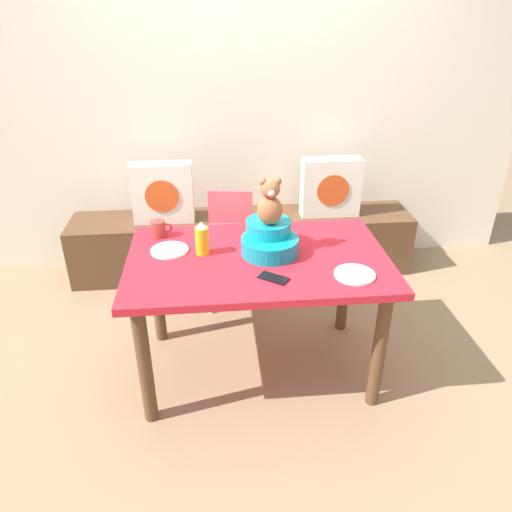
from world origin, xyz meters
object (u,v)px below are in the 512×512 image
Objects in this scene: pillow_floral_left at (163,193)px; ketchup_bottle at (202,239)px; pillow_floral_right at (331,187)px; teddy_bear at (270,203)px; infant_seat_teal at (269,239)px; highchair at (229,235)px; dinner_plate_near at (355,274)px; dining_table at (258,274)px; coffee_mug at (159,229)px; dinner_plate_far at (170,250)px; cell_phone at (274,278)px.

pillow_floral_left is 1.14m from ketchup_bottle.
teddy_bear is (-0.60, -1.10, 0.34)m from pillow_floral_right.
pillow_floral_right is at bearing 61.51° from infant_seat_teal.
ketchup_bottle is (-0.35, 0.01, 0.02)m from infant_seat_teal.
pillow_floral_right is 0.56× the size of highchair.
teddy_bear reaches higher than dinner_plate_near.
pillow_floral_left and infant_seat_teal have the same top height.
dining_table is 0.35m from ketchup_bottle.
dining_table is 7.30× the size of ketchup_bottle.
coffee_mug is at bearing -86.41° from pillow_floral_left.
ketchup_bottle reaches higher than dining_table.
teddy_bear is at bearing 37.25° from dining_table.
pillow_floral_left reaches higher than dining_table.
ketchup_bottle reaches higher than dinner_plate_near.
coffee_mug is at bearing 157.96° from teddy_bear.
teddy_bear reaches higher than dining_table.
dining_table is at bearing -12.75° from dinner_plate_far.
ketchup_bottle is at bearing -14.26° from dinner_plate_far.
cell_phone is (0.17, -0.97, 0.22)m from highchair.
pillow_floral_left is 0.87m from coffee_mug.
infant_seat_teal is at bearing 90.00° from teddy_bear.
infant_seat_teal reaches higher than cell_phone.
pillow_floral_left is 1.00× the size of pillow_floral_right.
cell_phone reaches higher than dining_table.
pillow_floral_right is 1.33m from dining_table.
coffee_mug is at bearing 151.51° from dinner_plate_near.
dinner_plate_far is (-0.34, -0.63, 0.22)m from highchair.
coffee_mug is 0.20m from dinner_plate_far.
infant_seat_teal is at bearing -5.81° from dinner_plate_far.
teddy_bear is 0.55m from dinner_plate_near.
infant_seat_teal is 1.65× the size of dinner_plate_far.
pillow_floral_right is 3.67× the size of coffee_mug.
cell_phone is (0.05, -0.23, 0.11)m from dining_table.
coffee_mug reaches higher than dining_table.
highchair reaches higher than dinner_plate_far.
pillow_floral_right and infant_seat_teal have the same top height.
dining_table is 0.76m from highchair.
pillow_floral_left is 0.64m from highchair.
coffee_mug reaches higher than dinner_plate_far.
ketchup_bottle is 1.28× the size of cell_phone.
pillow_floral_left reaches higher than dinner_plate_far.
pillow_floral_left reaches higher than cell_phone.
dinner_plate_near reaches higher than cell_phone.
infant_seat_teal is (0.07, 0.05, 0.18)m from dining_table.
infant_seat_teal is 0.35m from ketchup_bottle.
highchair is 0.66m from coffee_mug.
coffee_mug is at bearing -144.10° from pillow_floral_right.
pillow_floral_left and pillow_floral_right have the same top height.
dining_table is (-0.66, -1.15, -0.05)m from pillow_floral_right.
dinner_plate_near is (1.03, -1.39, 0.07)m from pillow_floral_left.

